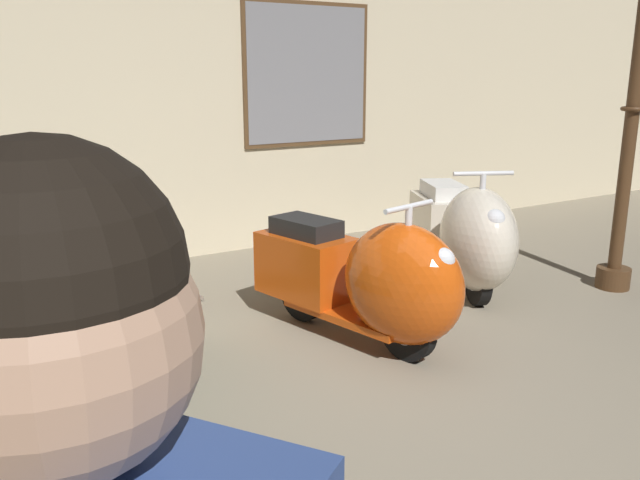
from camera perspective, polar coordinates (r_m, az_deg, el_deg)
name	(u,v)px	position (r m, az deg, el deg)	size (l,w,h in m)	color
ground_plane	(414,428)	(3.56, 8.23, -16.02)	(60.00, 60.00, 0.00)	gray
showroom_back_wall	(164,83)	(6.46, -13.49, 13.23)	(18.00, 0.24, 3.40)	beige
scooter_0	(128,323)	(3.81, -16.46, -7.01)	(1.04, 1.64, 0.97)	black
scooter_1	(370,280)	(4.33, 4.42, -3.48)	(0.85, 1.74, 1.02)	black
scooter_2	(465,235)	(5.54, 12.63, 0.44)	(1.17, 1.80, 1.07)	black
lamppost	(637,76)	(5.89, 26.03, 12.83)	(0.33, 0.33, 2.92)	#472D19
visitor_0	(34,466)	(1.78, -23.78, -17.70)	(0.38, 0.44, 1.54)	black
info_stanchion	(166,426)	(2.78, -13.38, -15.58)	(0.39, 0.35, 1.03)	#333338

